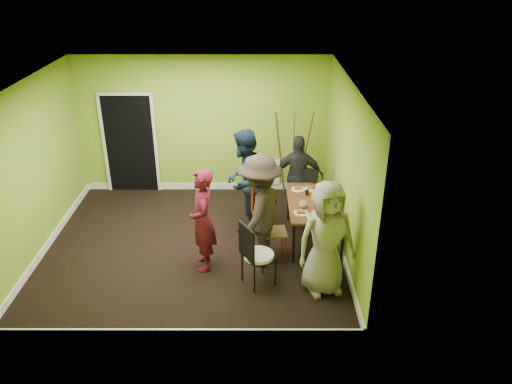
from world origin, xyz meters
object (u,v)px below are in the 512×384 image
at_px(easel, 293,156).
at_px(dining_table, 315,204).
at_px(chair_left_far, 257,204).
at_px(chair_front_end, 325,253).
at_px(orange_bottle, 311,195).
at_px(person_front_end, 326,238).
at_px(person_back_end, 299,176).
at_px(chair_left_near, 270,228).
at_px(person_left_far, 244,181).
at_px(chair_bentwood, 254,252).
at_px(person_standing, 203,220).
at_px(chair_back_end, 305,184).
at_px(thermos, 314,194).
at_px(person_left_near, 260,211).
at_px(blue_bottle, 330,206).

bearing_deg(easel, dining_table, -80.11).
relative_size(chair_left_far, chair_front_end, 1.09).
xyz_separation_m(chair_front_end, orange_bottle, (-0.09, 1.33, 0.31)).
distance_m(chair_left_far, person_front_end, 2.05).
bearing_deg(person_back_end, chair_left_near, 70.72).
height_order(chair_front_end, orange_bottle, chair_front_end).
distance_m(dining_table, chair_front_end, 1.19).
relative_size(orange_bottle, person_left_far, 0.05).
bearing_deg(person_front_end, chair_left_near, 114.67).
bearing_deg(chair_bentwood, orange_bottle, 115.40).
xyz_separation_m(chair_left_far, chair_left_near, (0.20, -0.85, 0.01)).
distance_m(dining_table, person_standing, 1.99).
relative_size(dining_table, chair_back_end, 1.53).
relative_size(thermos, person_back_end, 0.12).
relative_size(person_left_near, person_back_end, 1.17).
relative_size(orange_bottle, person_front_end, 0.05).
height_order(person_standing, person_back_end, person_standing).
distance_m(person_left_far, person_front_end, 2.23).
distance_m(thermos, person_front_end, 1.51).
bearing_deg(chair_back_end, person_front_end, 115.80).
bearing_deg(orange_bottle, person_left_far, 165.57).
distance_m(chair_left_far, chair_back_end, 1.00).
relative_size(easel, thermos, 9.60).
distance_m(chair_left_near, person_front_end, 1.26).
relative_size(chair_back_end, thermos, 5.01).
bearing_deg(dining_table, person_back_end, 102.20).
relative_size(chair_back_end, chair_front_end, 1.16).
xyz_separation_m(blue_bottle, orange_bottle, (-0.25, 0.53, -0.07)).
bearing_deg(person_back_end, chair_left_far, 39.56).
bearing_deg(chair_bentwood, dining_table, 110.88).
relative_size(chair_back_end, person_standing, 0.58).
bearing_deg(chair_front_end, person_standing, 170.25).
relative_size(chair_left_far, person_left_far, 0.50).
distance_m(easel, person_front_end, 3.00).
bearing_deg(person_front_end, chair_bentwood, 157.56).
bearing_deg(easel, person_standing, -122.69).
bearing_deg(chair_left_far, orange_bottle, 71.07).
xyz_separation_m(chair_left_far, chair_back_end, (0.88, 0.44, 0.17)).
bearing_deg(person_left_far, person_front_end, 48.66).
height_order(dining_table, chair_back_end, chair_back_end).
xyz_separation_m(thermos, blue_bottle, (0.22, -0.46, 0.01)).
bearing_deg(person_left_far, chair_left_far, 81.46).
relative_size(chair_bentwood, easel, 0.56).
bearing_deg(chair_front_end, person_back_end, 98.00).
relative_size(chair_bentwood, blue_bottle, 4.71).
bearing_deg(thermos, person_left_near, -140.11).
relative_size(chair_front_end, person_front_end, 0.48).
bearing_deg(dining_table, person_front_end, -89.55).
bearing_deg(dining_table, chair_left_far, 159.92).
bearing_deg(easel, chair_left_far, -119.68).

